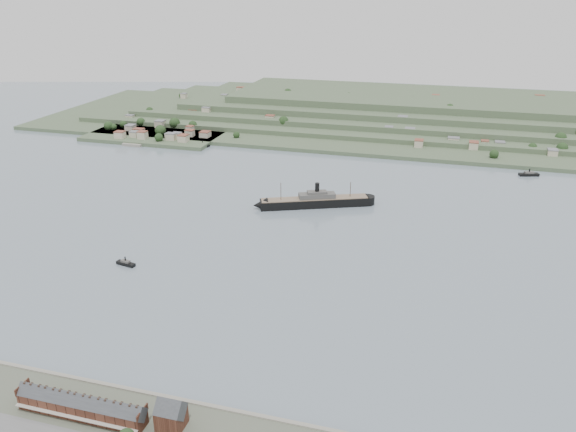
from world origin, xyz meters
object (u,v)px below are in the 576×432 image
(terrace_row, at_px, (82,406))
(gabled_building, at_px, (171,415))
(steamship, at_px, (312,202))
(tugboat, at_px, (126,263))

(terrace_row, relative_size, gabled_building, 3.95)
(gabled_building, bearing_deg, steamship, 90.90)
(gabled_building, height_order, tugboat, gabled_building)
(terrace_row, height_order, steamship, steamship)
(terrace_row, height_order, tugboat, terrace_row)
(steamship, bearing_deg, gabled_building, -89.10)
(tugboat, bearing_deg, terrace_row, -66.17)
(gabled_building, distance_m, steamship, 248.49)
(tugboat, bearing_deg, gabled_building, -52.42)
(terrace_row, distance_m, steamship, 254.69)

